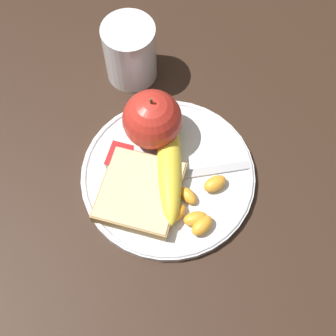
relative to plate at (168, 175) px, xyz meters
The scene contains 14 objects.
ground_plane 0.01m from the plate, ahead, with size 3.00×3.00×0.00m, color #332116.
plate is the anchor object (origin of this frame).
juice_glass 0.20m from the plate, 33.34° to the left, with size 0.08×0.08×0.10m.
apple 0.08m from the plate, 35.01° to the left, with size 0.08×0.08×0.09m.
banana 0.02m from the plate, ahead, with size 0.18×0.09×0.03m.
bread_slice 0.05m from the plate, 146.03° to the left, with size 0.11×0.11×0.02m.
fork 0.01m from the plate, 128.58° to the right, with size 0.10×0.18×0.00m.
jam_packet 0.07m from the plate, 86.04° to the left, with size 0.04×0.03×0.02m.
orange_segment_0 0.06m from the plate, 153.34° to the right, with size 0.04×0.03×0.02m.
orange_segment_1 0.09m from the plate, 134.09° to the right, with size 0.04×0.03×0.02m.
orange_segment_2 0.07m from the plate, 92.06° to the right, with size 0.04×0.04×0.02m.
orange_segment_3 0.05m from the plate, 126.39° to the right, with size 0.03×0.03×0.02m.
orange_segment_4 0.05m from the plate, behind, with size 0.02×0.03×0.02m.
orange_segment_5 0.08m from the plate, 135.93° to the right, with size 0.03×0.04×0.02m.
Camera 1 is at (-0.26, -0.08, 0.61)m, focal length 50.00 mm.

